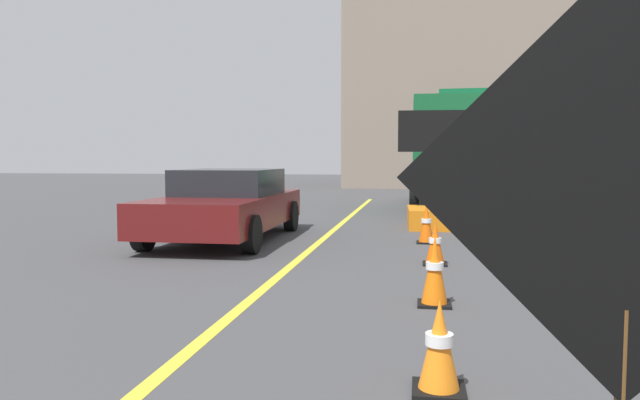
{
  "coord_description": "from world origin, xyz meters",
  "views": [
    {
      "loc": [
        1.85,
        0.88,
        1.59
      ],
      "look_at": [
        1.04,
        5.77,
        1.24
      ],
      "focal_mm": 33.1,
      "sensor_mm": 36.0,
      "label": 1
    }
  ],
  "objects_px": {
    "roadwork_sign": "(629,192)",
    "traffic_cone_curbside": "(426,224)",
    "traffic_cone_far_lane": "(435,244)",
    "pickup_car": "(227,204)",
    "box_truck": "(450,152)",
    "traffic_cone_mid_lane": "(435,271)",
    "arrow_board_trailer": "(432,207)",
    "traffic_cone_near_sign": "(439,347)",
    "highway_guide_sign": "(482,118)"
  },
  "relations": [
    {
      "from": "roadwork_sign",
      "to": "traffic_cone_curbside",
      "type": "bearing_deg",
      "value": 93.7
    },
    {
      "from": "traffic_cone_far_lane",
      "to": "roadwork_sign",
      "type": "bearing_deg",
      "value": -85.91
    },
    {
      "from": "roadwork_sign",
      "to": "pickup_car",
      "type": "relative_size",
      "value": 0.48
    },
    {
      "from": "box_truck",
      "to": "traffic_cone_mid_lane",
      "type": "height_order",
      "value": "box_truck"
    },
    {
      "from": "pickup_car",
      "to": "arrow_board_trailer",
      "type": "bearing_deg",
      "value": 34.42
    },
    {
      "from": "traffic_cone_near_sign",
      "to": "pickup_car",
      "type": "bearing_deg",
      "value": 118.59
    },
    {
      "from": "arrow_board_trailer",
      "to": "traffic_cone_mid_lane",
      "type": "height_order",
      "value": "arrow_board_trailer"
    },
    {
      "from": "roadwork_sign",
      "to": "pickup_car",
      "type": "bearing_deg",
      "value": 116.66
    },
    {
      "from": "box_truck",
      "to": "highway_guide_sign",
      "type": "distance_m",
      "value": 8.53
    },
    {
      "from": "pickup_car",
      "to": "traffic_cone_far_lane",
      "type": "distance_m",
      "value": 4.54
    },
    {
      "from": "pickup_car",
      "to": "roadwork_sign",
      "type": "bearing_deg",
      "value": -63.34
    },
    {
      "from": "traffic_cone_mid_lane",
      "to": "traffic_cone_near_sign",
      "type": "bearing_deg",
      "value": -90.75
    },
    {
      "from": "traffic_cone_far_lane",
      "to": "pickup_car",
      "type": "bearing_deg",
      "value": 151.33
    },
    {
      "from": "arrow_board_trailer",
      "to": "traffic_cone_curbside",
      "type": "xyz_separation_m",
      "value": [
        -0.16,
        -2.66,
        -0.11
      ]
    },
    {
      "from": "traffic_cone_far_lane",
      "to": "traffic_cone_mid_lane",
      "type": "bearing_deg",
      "value": -91.67
    },
    {
      "from": "box_truck",
      "to": "pickup_car",
      "type": "distance_m",
      "value": 9.83
    },
    {
      "from": "arrow_board_trailer",
      "to": "highway_guide_sign",
      "type": "relative_size",
      "value": 0.54
    },
    {
      "from": "roadwork_sign",
      "to": "traffic_cone_mid_lane",
      "type": "xyz_separation_m",
      "value": [
        -0.55,
        4.19,
        -1.09
      ]
    },
    {
      "from": "arrow_board_trailer",
      "to": "pickup_car",
      "type": "relative_size",
      "value": 0.56
    },
    {
      "from": "traffic_cone_far_lane",
      "to": "traffic_cone_curbside",
      "type": "height_order",
      "value": "traffic_cone_curbside"
    },
    {
      "from": "traffic_cone_near_sign",
      "to": "traffic_cone_curbside",
      "type": "distance_m",
      "value": 7.2
    },
    {
      "from": "box_truck",
      "to": "traffic_cone_mid_lane",
      "type": "xyz_separation_m",
      "value": [
        -0.81,
        -13.23,
        -1.43
      ]
    },
    {
      "from": "arrow_board_trailer",
      "to": "box_truck",
      "type": "distance_m",
      "value": 5.98
    },
    {
      "from": "arrow_board_trailer",
      "to": "traffic_cone_mid_lane",
      "type": "distance_m",
      "value": 7.44
    },
    {
      "from": "traffic_cone_mid_lane",
      "to": "traffic_cone_far_lane",
      "type": "height_order",
      "value": "traffic_cone_mid_lane"
    },
    {
      "from": "arrow_board_trailer",
      "to": "traffic_cone_near_sign",
      "type": "relative_size",
      "value": 4.22
    },
    {
      "from": "pickup_car",
      "to": "highway_guide_sign",
      "type": "bearing_deg",
      "value": 68.73
    },
    {
      "from": "roadwork_sign",
      "to": "traffic_cone_far_lane",
      "type": "distance_m",
      "value": 6.81
    },
    {
      "from": "traffic_cone_curbside",
      "to": "traffic_cone_near_sign",
      "type": "bearing_deg",
      "value": -90.03
    },
    {
      "from": "roadwork_sign",
      "to": "traffic_cone_far_lane",
      "type": "height_order",
      "value": "roadwork_sign"
    },
    {
      "from": "traffic_cone_mid_lane",
      "to": "traffic_cone_curbside",
      "type": "height_order",
      "value": "traffic_cone_mid_lane"
    },
    {
      "from": "pickup_car",
      "to": "traffic_cone_mid_lane",
      "type": "distance_m",
      "value": 6.1
    },
    {
      "from": "highway_guide_sign",
      "to": "traffic_cone_far_lane",
      "type": "distance_m",
      "value": 19.33
    },
    {
      "from": "roadwork_sign",
      "to": "highway_guide_sign",
      "type": "bearing_deg",
      "value": 85.39
    },
    {
      "from": "arrow_board_trailer",
      "to": "traffic_cone_curbside",
      "type": "distance_m",
      "value": 2.67
    },
    {
      "from": "box_truck",
      "to": "traffic_cone_far_lane",
      "type": "distance_m",
      "value": 10.85
    },
    {
      "from": "box_truck",
      "to": "highway_guide_sign",
      "type": "bearing_deg",
      "value": 77.57
    },
    {
      "from": "traffic_cone_mid_lane",
      "to": "highway_guide_sign",
      "type": "bearing_deg",
      "value": 83.03
    },
    {
      "from": "arrow_board_trailer",
      "to": "box_truck",
      "type": "bearing_deg",
      "value": 83.32
    },
    {
      "from": "box_truck",
      "to": "traffic_cone_curbside",
      "type": "bearing_deg",
      "value": -95.68
    },
    {
      "from": "traffic_cone_near_sign",
      "to": "traffic_cone_far_lane",
      "type": "height_order",
      "value": "traffic_cone_far_lane"
    },
    {
      "from": "roadwork_sign",
      "to": "traffic_cone_curbside",
      "type": "distance_m",
      "value": 9.06
    },
    {
      "from": "highway_guide_sign",
      "to": "traffic_cone_mid_lane",
      "type": "bearing_deg",
      "value": -96.97
    },
    {
      "from": "pickup_car",
      "to": "traffic_cone_far_lane",
      "type": "xyz_separation_m",
      "value": [
        3.97,
        -2.17,
        -0.38
      ]
    },
    {
      "from": "pickup_car",
      "to": "traffic_cone_near_sign",
      "type": "xyz_separation_m",
      "value": [
        3.87,
        -7.09,
        -0.38
      ]
    },
    {
      "from": "roadwork_sign",
      "to": "traffic_cone_far_lane",
      "type": "relative_size",
      "value": 3.62
    },
    {
      "from": "traffic_cone_near_sign",
      "to": "traffic_cone_mid_lane",
      "type": "distance_m",
      "value": 2.42
    },
    {
      "from": "roadwork_sign",
      "to": "arrow_board_trailer",
      "type": "xyz_separation_m",
      "value": [
        -0.42,
        11.63,
        -0.99
      ]
    },
    {
      "from": "roadwork_sign",
      "to": "arrow_board_trailer",
      "type": "height_order",
      "value": "arrow_board_trailer"
    },
    {
      "from": "traffic_cone_far_lane",
      "to": "traffic_cone_curbside",
      "type": "xyz_separation_m",
      "value": [
        -0.1,
        2.28,
        0.05
      ]
    }
  ]
}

